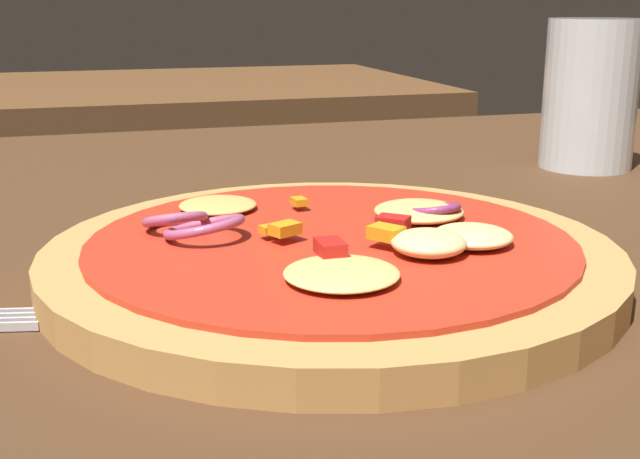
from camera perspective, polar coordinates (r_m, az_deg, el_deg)
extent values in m
cube|color=#4C301C|center=(0.46, 0.85, -4.68)|extent=(1.20, 1.01, 0.04)
cylinder|color=tan|center=(0.43, 0.78, -2.15)|extent=(0.30, 0.30, 0.02)
cylinder|color=red|center=(0.42, 0.79, -0.85)|extent=(0.25, 0.25, 0.00)
ellipsoid|color=#EFCC72|center=(0.47, 6.86, 1.29)|extent=(0.05, 0.05, 0.01)
ellipsoid|color=#E5BC60|center=(0.49, -7.09, 1.71)|extent=(0.05, 0.05, 0.01)
ellipsoid|color=#F4DB8E|center=(0.40, 7.54, -0.92)|extent=(0.04, 0.04, 0.01)
ellipsoid|color=#EFCC72|center=(0.36, 1.51, -3.04)|extent=(0.05, 0.05, 0.01)
ellipsoid|color=#F4DB8E|center=(0.42, 10.51, -0.43)|extent=(0.04, 0.04, 0.01)
torus|color=#B25984|center=(0.44, -9.99, 0.68)|extent=(0.04, 0.04, 0.02)
torus|color=#93386B|center=(0.46, 7.95, 1.38)|extent=(0.04, 0.04, 0.01)
torus|color=#B25984|center=(0.43, -7.99, 0.16)|extent=(0.06, 0.06, 0.02)
cube|color=orange|center=(0.41, 4.60, -0.22)|extent=(0.02, 0.02, 0.01)
cube|color=orange|center=(0.42, -3.44, 0.03)|extent=(0.01, 0.01, 0.00)
cube|color=orange|center=(0.48, -1.46, 1.96)|extent=(0.01, 0.01, 0.00)
cube|color=red|center=(0.43, 5.08, 0.50)|extent=(0.02, 0.02, 0.01)
cube|color=red|center=(0.38, 0.72, -1.27)|extent=(0.01, 0.02, 0.01)
cube|color=orange|center=(0.42, -2.44, 0.06)|extent=(0.02, 0.02, 0.01)
cube|color=silver|center=(0.40, -21.19, -5.70)|extent=(0.04, 0.01, 0.00)
cube|color=silver|center=(0.40, -20.96, -5.41)|extent=(0.04, 0.01, 0.00)
cylinder|color=silver|center=(0.74, 18.20, 8.88)|extent=(0.08, 0.08, 0.12)
cylinder|color=#C67214|center=(0.74, 18.11, 7.81)|extent=(0.07, 0.07, 0.10)
cube|color=brown|center=(1.45, -10.33, 9.23)|extent=(0.87, 0.58, 0.04)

